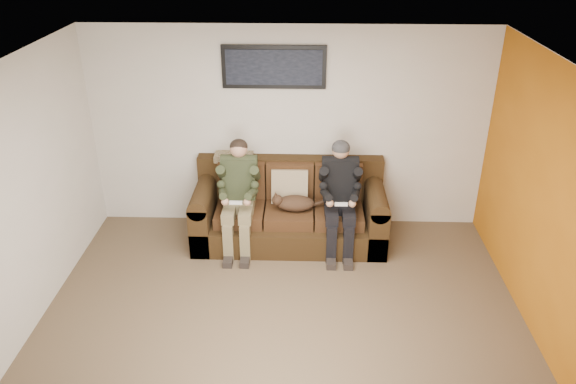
{
  "coord_description": "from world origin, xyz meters",
  "views": [
    {
      "loc": [
        0.2,
        -4.4,
        3.78
      ],
      "look_at": [
        0.02,
        1.2,
        0.95
      ],
      "focal_mm": 35.0,
      "sensor_mm": 36.0,
      "label": 1
    }
  ],
  "objects_px": {
    "person_right": "(340,191)",
    "cat": "(294,203)",
    "person_left": "(239,189)",
    "sofa": "(290,211)",
    "framed_poster": "(274,67)"
  },
  "relations": [
    {
      "from": "person_left",
      "to": "cat",
      "type": "xyz_separation_m",
      "value": [
        0.67,
        0.01,
        -0.18
      ]
    },
    {
      "from": "person_left",
      "to": "person_right",
      "type": "xyz_separation_m",
      "value": [
        1.22,
        0.0,
        0.0
      ]
    },
    {
      "from": "person_left",
      "to": "framed_poster",
      "type": "relative_size",
      "value": 1.06
    },
    {
      "from": "sofa",
      "to": "cat",
      "type": "relative_size",
      "value": 3.59
    },
    {
      "from": "cat",
      "to": "framed_poster",
      "type": "xyz_separation_m",
      "value": [
        -0.26,
        0.57,
        1.53
      ]
    },
    {
      "from": "person_left",
      "to": "person_right",
      "type": "bearing_deg",
      "value": 0.02
    },
    {
      "from": "person_left",
      "to": "sofa",
      "type": "bearing_deg",
      "value": 18.04
    },
    {
      "from": "framed_poster",
      "to": "person_right",
      "type": "bearing_deg",
      "value": -35.57
    },
    {
      "from": "cat",
      "to": "sofa",
      "type": "bearing_deg",
      "value": 107.3
    },
    {
      "from": "person_right",
      "to": "cat",
      "type": "relative_size",
      "value": 2.03
    },
    {
      "from": "person_right",
      "to": "cat",
      "type": "bearing_deg",
      "value": 178.6
    },
    {
      "from": "sofa",
      "to": "framed_poster",
      "type": "xyz_separation_m",
      "value": [
        -0.2,
        0.38,
        1.73
      ]
    },
    {
      "from": "sofa",
      "to": "cat",
      "type": "distance_m",
      "value": 0.28
    },
    {
      "from": "sofa",
      "to": "person_right",
      "type": "relative_size",
      "value": 1.77
    },
    {
      "from": "sofa",
      "to": "framed_poster",
      "type": "height_order",
      "value": "framed_poster"
    }
  ]
}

